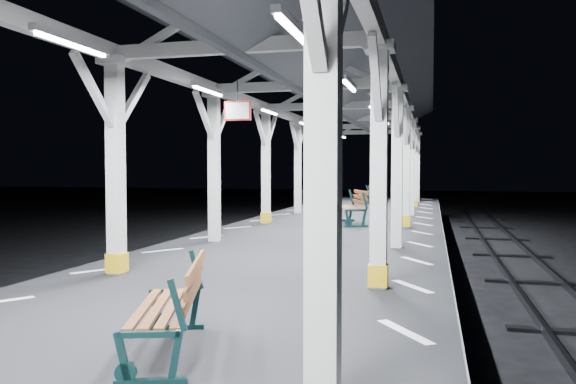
% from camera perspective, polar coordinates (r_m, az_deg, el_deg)
% --- Properties ---
extents(platform, '(6.00, 50.00, 1.00)m').
position_cam_1_polar(platform, '(6.63, -10.91, -16.44)').
color(platform, black).
rests_on(platform, ground).
extents(hazard_stripes_right, '(1.00, 48.00, 0.01)m').
position_cam_1_polar(hazard_stripes_right, '(5.90, 11.77, -13.72)').
color(hazard_stripes_right, silver).
rests_on(hazard_stripes_right, platform).
extents(bench_mid, '(1.00, 1.62, 0.83)m').
position_cam_1_polar(bench_mid, '(5.14, -11.38, -11.13)').
color(bench_mid, '#0E292A').
rests_on(bench_mid, platform).
extents(bench_far, '(1.24, 1.93, 0.98)m').
position_cam_1_polar(bench_far, '(16.38, 6.64, -1.45)').
color(bench_far, '#0E292A').
rests_on(bench_far, platform).
extents(bench_extra, '(0.82, 1.60, 0.83)m').
position_cam_1_polar(bench_extra, '(25.90, 7.93, -0.19)').
color(bench_extra, '#0E292A').
rests_on(bench_extra, platform).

